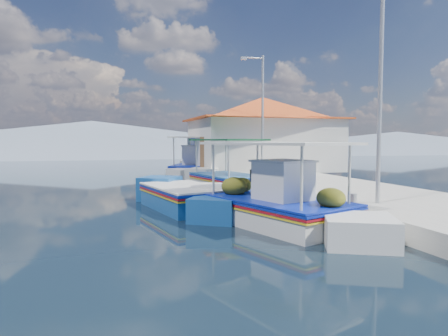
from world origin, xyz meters
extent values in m
plane|color=black|center=(0.00, 0.00, 0.00)|extent=(160.00, 160.00, 0.00)
cube|color=#A7A49C|center=(5.90, 6.00, 0.25)|extent=(5.00, 44.00, 0.50)
cylinder|color=#A5A8AD|center=(3.80, 2.00, 0.65)|extent=(0.20, 0.20, 0.30)
cylinder|color=#A5A8AD|center=(3.80, 8.00, 0.65)|extent=(0.20, 0.20, 0.30)
cylinder|color=#A5A8AD|center=(3.80, 14.00, 0.65)|extent=(0.20, 0.20, 0.30)
cube|color=silver|center=(1.51, 2.26, 0.21)|extent=(3.41, 4.68, 0.92)
cube|color=silver|center=(2.44, 4.89, 0.33)|extent=(2.05, 2.05, 1.02)
cube|color=silver|center=(0.62, -0.29, 0.21)|extent=(1.99, 1.99, 0.87)
cube|color=#0B2094|center=(1.51, 2.26, 0.64)|extent=(3.51, 4.82, 0.06)
cube|color=maroon|center=(1.51, 2.26, 0.56)|extent=(3.51, 4.82, 0.05)
cube|color=gold|center=(1.51, 2.26, 0.49)|extent=(3.51, 4.82, 0.04)
cube|color=#0B2094|center=(1.51, 2.26, 0.71)|extent=(3.52, 4.79, 0.05)
cube|color=brown|center=(1.51, 2.26, 0.68)|extent=(3.22, 4.54, 0.05)
cube|color=silver|center=(1.42, 1.99, 1.21)|extent=(1.53, 1.58, 1.07)
cube|color=silver|center=(1.42, 1.99, 1.77)|extent=(1.66, 1.71, 0.06)
cylinder|color=beige|center=(1.29, 4.21, 1.46)|extent=(0.07, 0.07, 1.55)
cylinder|color=beige|center=(2.91, 3.65, 1.46)|extent=(0.07, 0.07, 1.55)
cylinder|color=beige|center=(0.12, 0.88, 1.46)|extent=(0.07, 0.07, 1.55)
cylinder|color=beige|center=(1.73, 0.31, 1.46)|extent=(0.07, 0.07, 1.55)
cube|color=silver|center=(1.51, 2.26, 2.23)|extent=(3.51, 4.72, 0.07)
ellipsoid|color=#454813|center=(1.60, 3.67, 0.96)|extent=(0.74, 0.81, 0.55)
ellipsoid|color=#454813|center=(2.40, 3.90, 0.91)|extent=(0.62, 0.68, 0.47)
ellipsoid|color=#454813|center=(1.12, 0.55, 0.93)|extent=(0.66, 0.73, 0.49)
sphere|color=#FF2B08|center=(2.62, 2.49, 1.41)|extent=(0.39, 0.39, 0.39)
cube|color=silver|center=(2.36, 9.65, 0.22)|extent=(2.80, 4.13, 0.96)
cube|color=silver|center=(2.92, 12.13, 0.35)|extent=(2.02, 2.02, 1.07)
cube|color=silver|center=(1.83, 7.26, 0.22)|extent=(1.96, 1.96, 0.91)
cube|color=#0B2094|center=(2.36, 9.65, 0.67)|extent=(2.89, 4.25, 0.06)
cube|color=maroon|center=(2.36, 9.65, 0.59)|extent=(2.89, 4.25, 0.05)
cube|color=gold|center=(2.36, 9.65, 0.52)|extent=(2.89, 4.25, 0.04)
cube|color=#184D90|center=(2.36, 9.65, 0.74)|extent=(2.90, 4.22, 0.05)
cube|color=brown|center=(2.36, 9.65, 0.71)|extent=(2.63, 4.02, 0.05)
cylinder|color=beige|center=(1.92, 11.38, 1.52)|extent=(0.07, 0.07, 1.62)
cylinder|color=beige|center=(3.50, 11.02, 1.52)|extent=(0.07, 0.07, 1.62)
cylinder|color=beige|center=(1.23, 8.28, 1.52)|extent=(0.07, 0.07, 1.62)
cylinder|color=beige|center=(2.81, 7.93, 1.52)|extent=(0.07, 0.07, 1.62)
cube|color=#0D4421|center=(2.36, 9.65, 2.33)|extent=(2.90, 4.15, 0.07)
cube|color=#184D90|center=(-0.44, 5.42, 0.23)|extent=(2.60, 3.87, 0.99)
cube|color=#184D90|center=(0.07, 7.74, 0.35)|extent=(1.86, 1.86, 1.09)
cube|color=#184D90|center=(-0.94, 3.17, 0.23)|extent=(1.81, 1.81, 0.94)
cube|color=#0B2094|center=(-0.44, 5.42, 0.69)|extent=(2.67, 3.99, 0.06)
cube|color=maroon|center=(-0.44, 5.42, 0.60)|extent=(2.67, 3.99, 0.05)
cube|color=gold|center=(-0.44, 5.42, 0.53)|extent=(2.67, 3.99, 0.04)
cube|color=silver|center=(-0.44, 5.42, 0.76)|extent=(2.68, 3.96, 0.05)
cube|color=brown|center=(-0.44, 5.42, 0.73)|extent=(2.43, 3.77, 0.05)
cube|color=silver|center=(2.42, 16.77, 0.24)|extent=(3.86, 4.92, 1.03)
cube|color=silver|center=(1.24, 19.43, 0.37)|extent=(2.12, 2.12, 1.14)
cube|color=silver|center=(3.57, 14.19, 0.24)|extent=(2.06, 2.06, 0.98)
cube|color=#0B2094|center=(2.42, 16.77, 0.72)|extent=(3.97, 5.07, 0.07)
cube|color=maroon|center=(2.42, 16.77, 0.63)|extent=(3.97, 5.07, 0.05)
cube|color=gold|center=(2.42, 16.77, 0.55)|extent=(3.97, 5.07, 0.04)
cube|color=#0B2094|center=(2.42, 16.77, 0.79)|extent=(3.98, 5.04, 0.05)
cube|color=brown|center=(2.42, 16.77, 0.76)|extent=(3.66, 4.77, 0.05)
cube|color=silver|center=(2.56, 16.47, 1.36)|extent=(1.72, 1.80, 1.19)
cube|color=silver|center=(2.56, 16.47, 1.97)|extent=(1.87, 1.94, 0.07)
cylinder|color=beige|center=(0.85, 18.08, 1.63)|extent=(0.08, 0.08, 1.74)
cylinder|color=beige|center=(2.51, 18.82, 1.63)|extent=(0.08, 0.08, 1.74)
cylinder|color=beige|center=(2.34, 14.72, 1.63)|extent=(0.08, 0.08, 1.74)
cylinder|color=beige|center=(4.00, 15.46, 1.63)|extent=(0.08, 0.08, 1.74)
cube|color=silver|center=(2.42, 16.77, 2.50)|extent=(3.96, 4.97, 0.08)
cube|color=silver|center=(6.20, 15.00, 2.00)|extent=(8.00, 6.00, 3.00)
cube|color=#C54B1B|center=(6.20, 15.00, 3.55)|extent=(8.64, 6.48, 0.10)
pyramid|color=#C54B1B|center=(6.20, 15.00, 4.20)|extent=(10.49, 10.49, 1.40)
cube|color=brown|center=(2.22, 14.00, 1.50)|extent=(0.06, 1.00, 2.00)
cube|color=#0B2094|center=(2.22, 16.50, 2.10)|extent=(0.06, 1.20, 0.90)
cylinder|color=#A5A8AD|center=(4.60, 2.00, 3.50)|extent=(0.12, 0.12, 6.00)
cylinder|color=#A5A8AD|center=(4.60, 11.00, 3.50)|extent=(0.12, 0.12, 6.00)
cylinder|color=#A5A8AD|center=(4.10, 11.00, 6.35)|extent=(1.00, 0.08, 0.08)
cube|color=#A5A8AD|center=(3.60, 11.00, 6.30)|extent=(0.30, 0.14, 0.14)
cone|color=slate|center=(-5.00, 56.00, 2.45)|extent=(96.00, 96.00, 5.50)
cone|color=slate|center=(25.00, 56.00, 1.60)|extent=(76.80, 76.80, 3.80)
cone|color=slate|center=(50.00, 56.00, 1.80)|extent=(89.60, 89.60, 4.20)
camera|label=1|loc=(-2.90, -7.84, 2.33)|focal=32.25mm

